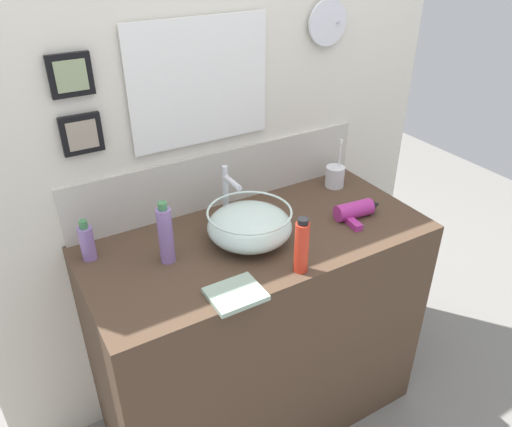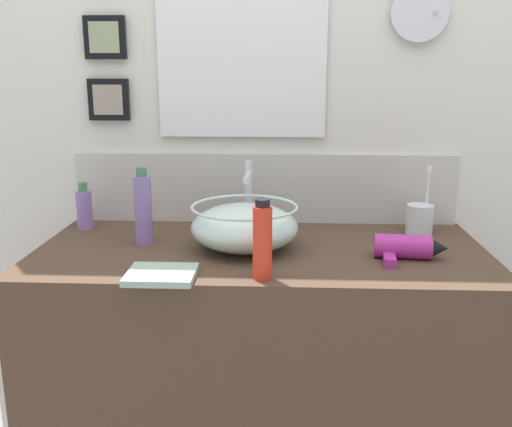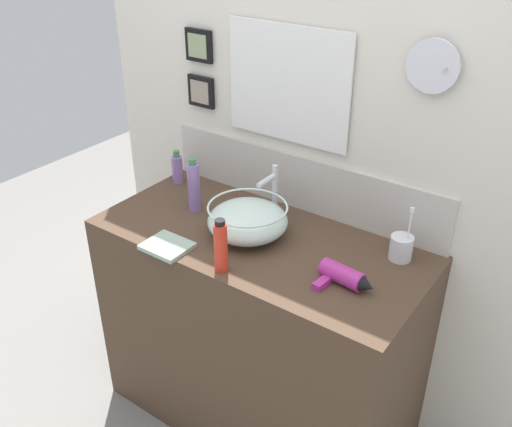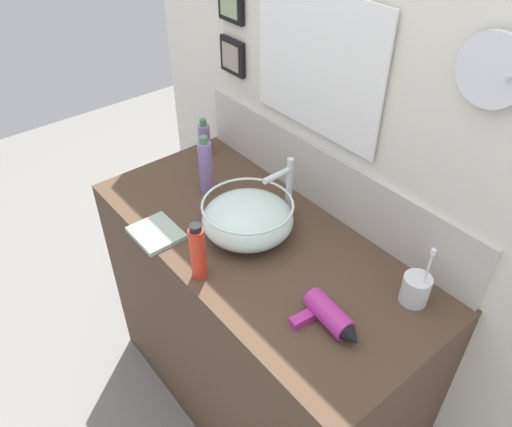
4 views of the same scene
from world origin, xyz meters
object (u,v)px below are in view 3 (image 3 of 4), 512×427
shampoo_bottle (221,246)px  soap_dispenser (194,186)px  toothbrush_cup (401,247)px  hand_towel (167,246)px  lotion_bottle (177,169)px  hair_drier (345,277)px  faucet (273,189)px  glass_bowl_sink (248,220)px

shampoo_bottle → soap_dispenser: soap_dispenser is taller
toothbrush_cup → shampoo_bottle: toothbrush_cup is taller
toothbrush_cup → hand_towel: (-0.71, -0.42, -0.04)m
lotion_bottle → soap_dispenser: (0.22, -0.14, 0.04)m
shampoo_bottle → hand_towel: size_ratio=1.19×
hair_drier → lotion_bottle: (-0.95, 0.25, 0.03)m
toothbrush_cup → hand_towel: bearing=-149.2°
hair_drier → lotion_bottle: bearing=165.4°
toothbrush_cup → soap_dispenser: bearing=-169.9°
hair_drier → faucet: bearing=152.6°
lotion_bottle → hair_drier: bearing=-14.6°
glass_bowl_sink → hand_towel: size_ratio=1.81×
faucet → soap_dispenser: soap_dispenser is taller
hair_drier → toothbrush_cup: size_ratio=0.94×
faucet → lotion_bottle: 0.52m
shampoo_bottle → lotion_bottle: size_ratio=1.32×
glass_bowl_sink → hair_drier: glass_bowl_sink is taller
hair_drier → soap_dispenser: bearing=171.9°
soap_dispenser → hair_drier: bearing=-8.1°
soap_dispenser → lotion_bottle: bearing=147.0°
hair_drier → toothbrush_cup: (0.09, 0.25, 0.02)m
hair_drier → hand_towel: bearing=-164.4°
lotion_bottle → hand_towel: size_ratio=0.90×
hair_drier → hand_towel: 0.64m
toothbrush_cup → hand_towel: size_ratio=1.27×
faucet → toothbrush_cup: bearing=2.4°
shampoo_bottle → lotion_bottle: shampoo_bottle is taller
glass_bowl_sink → shampoo_bottle: shampoo_bottle is taller
soap_dispenser → toothbrush_cup: bearing=10.1°
hair_drier → toothbrush_cup: toothbrush_cup is taller
hair_drier → hand_towel: (-0.62, -0.17, -0.02)m
hair_drier → toothbrush_cup: bearing=70.7°
faucet → hand_towel: size_ratio=1.34×
toothbrush_cup → soap_dispenser: (-0.81, -0.14, 0.06)m
hand_towel → lotion_bottle: bearing=128.0°
hair_drier → lotion_bottle: lotion_bottle is taller
glass_bowl_sink → hand_towel: (-0.18, -0.24, -0.06)m
shampoo_bottle → soap_dispenser: 0.44m
shampoo_bottle → hand_towel: 0.26m
toothbrush_cup → shampoo_bottle: (-0.46, -0.41, 0.05)m
faucet → hand_towel: (-0.18, -0.40, -0.12)m
glass_bowl_sink → shampoo_bottle: (0.06, -0.23, 0.03)m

